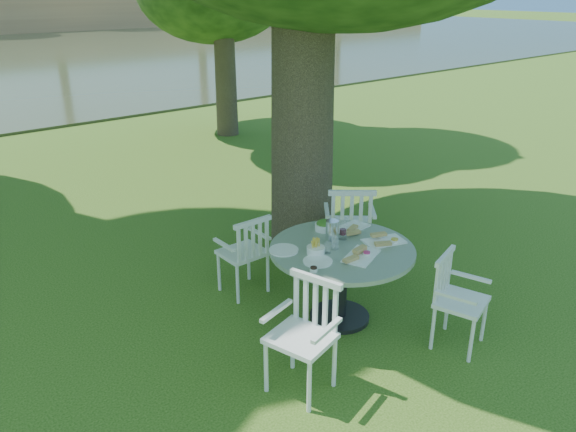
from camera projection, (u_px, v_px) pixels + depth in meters
name	position (u px, v px, depth m)	size (l,w,h in m)	color
ground	(301.00, 300.00, 5.61)	(140.00, 140.00, 0.00)	#22420D
table	(342.00, 263.00, 5.09)	(1.31, 1.31, 0.74)	black
chair_ne	(350.00, 223.00, 5.98)	(0.67, 0.67, 0.97)	white
chair_nw	(247.00, 250.00, 5.54)	(0.43, 0.40, 0.85)	white
chair_sw	(307.00, 325.00, 4.25)	(0.52, 0.54, 0.89)	white
chair_se	(453.00, 293.00, 4.78)	(0.51, 0.50, 0.83)	white
tableware	(336.00, 239.00, 5.09)	(1.16, 0.89, 0.23)	white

